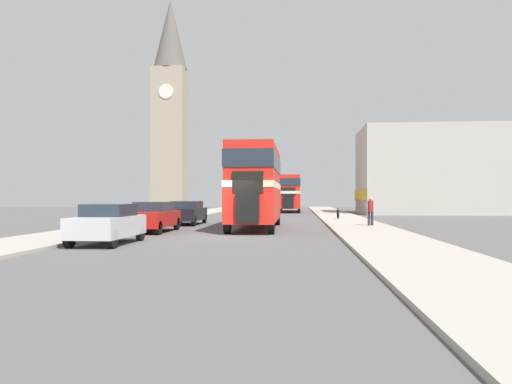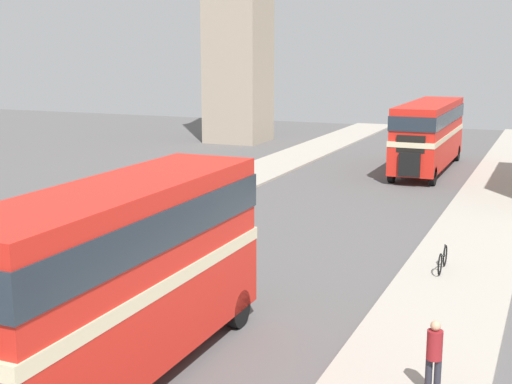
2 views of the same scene
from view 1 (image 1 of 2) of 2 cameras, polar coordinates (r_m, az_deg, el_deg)
name	(u,v)px [view 1 (image 1 of 2)]	position (r m, az deg, el deg)	size (l,w,h in m)	color
ground_plane	(224,237)	(22.02, -3.71, -5.12)	(120.00, 120.00, 0.00)	#565454
sidewalk_right	(380,236)	(22.06, 13.97, -4.94)	(3.50, 120.00, 0.12)	#A8A093
sidewalk_left	(75,234)	(23.95, -19.95, -4.58)	(3.50, 120.00, 0.12)	#A8A093
double_decker_bus	(256,181)	(27.24, 0.00, 1.21)	(2.38, 9.49, 4.39)	red
bus_distant	(289,191)	(57.51, 3.81, 0.14)	(2.52, 11.22, 4.08)	red
car_parked_near	(108,223)	(19.34, -16.56, -3.46)	(1.72, 3.90, 1.49)	silver
car_parked_mid	(153,216)	(25.33, -11.64, -2.75)	(1.72, 4.41, 1.50)	red
car_parked_far	(187,212)	(31.70, -7.92, -2.32)	(1.83, 4.32, 1.48)	black
pedestrian_walking	(370,209)	(29.16, 12.95, -1.94)	(0.33, 0.33, 1.63)	#282833
bicycle_on_pavement	(338,214)	(37.70, 9.35, -2.47)	(0.05, 1.76, 0.78)	black
church_tower	(170,102)	(68.85, -9.79, 10.11)	(4.47, 4.47, 28.30)	tan
shop_building_block	(441,171)	(54.02, 20.38, 2.25)	(16.21, 9.32, 8.70)	#B2ADA3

